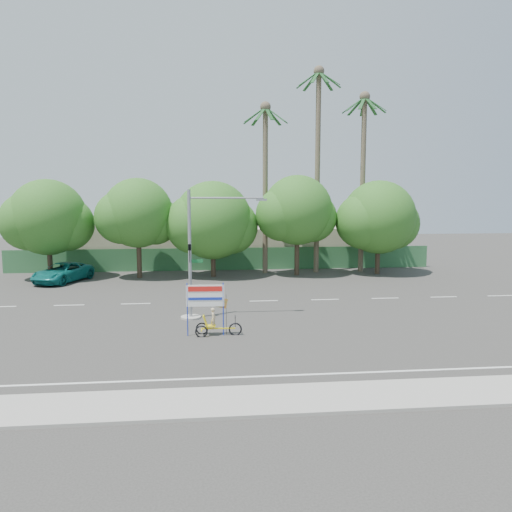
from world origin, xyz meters
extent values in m
plane|color=#33302D|center=(0.00, 0.00, 0.00)|extent=(120.00, 120.00, 0.00)
cube|color=gray|center=(0.00, -7.50, 0.06)|extent=(50.00, 2.40, 0.12)
cube|color=#336B3D|center=(0.00, 21.50, 1.00)|extent=(38.00, 0.08, 2.00)
cube|color=#BFB097|center=(-10.00, 26.00, 2.00)|extent=(12.00, 8.00, 4.00)
cube|color=#BFB097|center=(8.00, 26.00, 1.80)|extent=(14.00, 8.00, 3.60)
cylinder|color=#473828|center=(-14.00, 18.00, 1.76)|extent=(0.40, 0.40, 3.52)
sphere|color=#25581A|center=(-14.00, 18.00, 4.96)|extent=(6.00, 6.00, 6.00)
sphere|color=#25581A|center=(-12.65, 18.30, 4.40)|extent=(4.32, 4.32, 4.32)
sphere|color=#25581A|center=(-15.35, 17.75, 4.64)|extent=(4.56, 4.56, 4.56)
cylinder|color=#473828|center=(-7.00, 18.00, 1.87)|extent=(0.40, 0.40, 3.74)
sphere|color=#25581A|center=(-7.00, 18.00, 5.27)|extent=(5.60, 5.60, 5.60)
sphere|color=#25581A|center=(-5.74, 18.30, 4.68)|extent=(4.03, 4.03, 4.03)
sphere|color=#25581A|center=(-8.26, 17.75, 4.93)|extent=(4.26, 4.26, 4.26)
cylinder|color=#473828|center=(-1.00, 18.00, 1.65)|extent=(0.40, 0.40, 3.30)
sphere|color=#25581A|center=(-1.00, 18.00, 4.65)|extent=(6.40, 6.40, 6.40)
sphere|color=#25581A|center=(0.44, 18.30, 4.12)|extent=(4.61, 4.61, 4.61)
sphere|color=#25581A|center=(-2.44, 17.75, 4.35)|extent=(4.86, 4.86, 4.86)
cylinder|color=#473828|center=(6.00, 18.00, 1.94)|extent=(0.40, 0.40, 3.87)
sphere|color=#25581A|center=(6.00, 18.00, 5.46)|extent=(5.80, 5.80, 5.80)
sphere|color=#25581A|center=(7.30, 18.30, 4.84)|extent=(4.18, 4.18, 4.18)
sphere|color=#25581A|center=(4.70, 17.75, 5.10)|extent=(4.41, 4.41, 4.41)
cylinder|color=#473828|center=(13.00, 18.00, 1.72)|extent=(0.40, 0.40, 3.43)
sphere|color=#25581A|center=(13.00, 18.00, 4.84)|extent=(6.20, 6.20, 6.20)
sphere|color=#25581A|center=(14.39, 18.30, 4.29)|extent=(4.46, 4.46, 4.46)
sphere|color=#25581A|center=(11.61, 17.75, 4.52)|extent=(4.71, 4.71, 4.71)
cylinder|color=#70604C|center=(8.00, 19.50, 8.50)|extent=(0.44, 0.44, 17.00)
sphere|color=#70604C|center=(8.00, 19.50, 17.00)|extent=(0.90, 0.90, 0.90)
cube|color=#1C4C21|center=(8.94, 19.50, 16.34)|extent=(1.91, 0.28, 1.36)
cube|color=#1C4C21|center=(8.72, 20.11, 16.34)|extent=(1.65, 1.44, 1.36)
cube|color=#1C4C21|center=(8.16, 20.43, 16.34)|extent=(0.61, 1.93, 1.36)
cube|color=#1C4C21|center=(7.53, 20.32, 16.34)|extent=(1.20, 1.80, 1.36)
cube|color=#1C4C21|center=(7.11, 19.82, 16.34)|extent=(1.89, 0.92, 1.36)
cube|color=#1C4C21|center=(7.11, 19.18, 16.34)|extent=(1.89, 0.92, 1.36)
cube|color=#1C4C21|center=(7.53, 18.68, 16.34)|extent=(1.20, 1.80, 1.36)
cube|color=#1C4C21|center=(8.16, 18.57, 16.34)|extent=(0.61, 1.93, 1.36)
cube|color=#1C4C21|center=(8.72, 18.89, 16.34)|extent=(1.65, 1.44, 1.36)
cylinder|color=#70604C|center=(12.00, 19.50, 7.50)|extent=(0.44, 0.44, 15.00)
sphere|color=#70604C|center=(12.00, 19.50, 15.00)|extent=(0.90, 0.90, 0.90)
cube|color=#1C4C21|center=(12.94, 19.50, 14.34)|extent=(1.91, 0.28, 1.36)
cube|color=#1C4C21|center=(12.72, 20.11, 14.34)|extent=(1.65, 1.44, 1.36)
cube|color=#1C4C21|center=(12.16, 20.43, 14.34)|extent=(0.61, 1.93, 1.36)
cube|color=#1C4C21|center=(11.53, 20.32, 14.34)|extent=(1.20, 1.80, 1.36)
cube|color=#1C4C21|center=(11.11, 19.82, 14.34)|extent=(1.89, 0.92, 1.36)
cube|color=#1C4C21|center=(11.11, 19.18, 14.34)|extent=(1.89, 0.92, 1.36)
cube|color=#1C4C21|center=(11.53, 18.68, 14.34)|extent=(1.20, 1.80, 1.36)
cube|color=#1C4C21|center=(12.16, 18.57, 14.34)|extent=(0.61, 1.93, 1.36)
cube|color=#1C4C21|center=(12.72, 18.89, 14.34)|extent=(1.65, 1.44, 1.36)
cylinder|color=#70604C|center=(3.50, 19.50, 7.00)|extent=(0.44, 0.44, 14.00)
sphere|color=#70604C|center=(3.50, 19.50, 14.00)|extent=(0.90, 0.90, 0.90)
cube|color=#1C4C21|center=(4.44, 19.50, 13.34)|extent=(1.91, 0.28, 1.36)
cube|color=#1C4C21|center=(4.22, 20.11, 13.34)|extent=(1.65, 1.44, 1.36)
cube|color=#1C4C21|center=(3.66, 20.43, 13.34)|extent=(0.61, 1.93, 1.36)
cube|color=#1C4C21|center=(3.03, 20.32, 13.34)|extent=(1.20, 1.80, 1.36)
cube|color=#1C4C21|center=(2.61, 19.82, 13.34)|extent=(1.89, 0.92, 1.36)
cube|color=#1C4C21|center=(2.61, 19.18, 13.34)|extent=(1.89, 0.92, 1.36)
cube|color=#1C4C21|center=(3.03, 18.68, 13.34)|extent=(1.20, 1.80, 1.36)
cube|color=#1C4C21|center=(3.66, 18.57, 13.34)|extent=(0.61, 1.93, 1.36)
cube|color=#1C4C21|center=(4.22, 18.89, 13.34)|extent=(1.65, 1.44, 1.36)
cylinder|color=gray|center=(-2.50, 4.00, 0.05)|extent=(1.10, 1.10, 0.10)
cylinder|color=gray|center=(-2.50, 4.00, 3.50)|extent=(0.18, 0.18, 7.00)
cylinder|color=gray|center=(-0.50, 4.00, 6.55)|extent=(4.00, 0.10, 0.10)
cube|color=gray|center=(1.40, 4.00, 6.45)|extent=(0.55, 0.20, 0.12)
imported|color=black|center=(-2.50, 3.78, 3.60)|extent=(0.16, 0.20, 1.00)
cube|color=#14662D|center=(-2.15, 4.00, 3.15)|extent=(0.70, 0.04, 0.18)
torus|color=black|center=(-0.28, 0.43, 0.28)|extent=(0.65, 0.11, 0.64)
torus|color=black|center=(-1.88, 0.77, 0.27)|extent=(0.60, 0.10, 0.60)
torus|color=black|center=(-1.90, 0.24, 0.27)|extent=(0.60, 0.10, 0.60)
cube|color=yellow|center=(-1.09, 0.47, 0.34)|extent=(1.61, 0.14, 0.06)
cube|color=yellow|center=(-1.89, 0.51, 0.28)|extent=(0.08, 0.57, 0.05)
cube|color=yellow|center=(-1.46, 0.48, 0.47)|extent=(0.49, 0.42, 0.06)
cube|color=yellow|center=(-1.72, 0.50, 0.74)|extent=(0.23, 0.41, 0.51)
cylinder|color=black|center=(-0.28, 0.43, 0.66)|extent=(0.03, 0.03, 0.52)
cube|color=black|center=(-0.28, 0.43, 0.92)|extent=(0.06, 0.43, 0.04)
imported|color=#CCB284|center=(-1.32, 0.48, 0.83)|extent=(0.26, 0.39, 1.02)
cylinder|color=#182FB9|center=(-2.55, 0.54, 1.28)|extent=(0.06, 0.06, 2.56)
cylinder|color=#182FB9|center=(-0.85, 0.45, 1.28)|extent=(0.06, 0.06, 2.56)
cube|color=white|center=(-1.70, 0.50, 1.95)|extent=(1.80, 0.14, 1.04)
cube|color=red|center=(-1.70, 0.46, 2.28)|extent=(1.61, 0.09, 0.25)
cube|color=#182FB9|center=(-1.70, 0.46, 1.80)|extent=(1.61, 0.09, 0.13)
cylinder|color=black|center=(-0.71, 0.45, 1.00)|extent=(0.02, 0.02, 1.99)
cube|color=red|center=(-1.04, 0.46, 1.61)|extent=(0.84, 0.06, 0.62)
imported|color=#0F6D69|center=(-12.65, 16.51, 0.75)|extent=(4.30, 5.92, 1.50)
camera|label=1|loc=(-1.71, -22.93, 6.71)|focal=35.00mm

